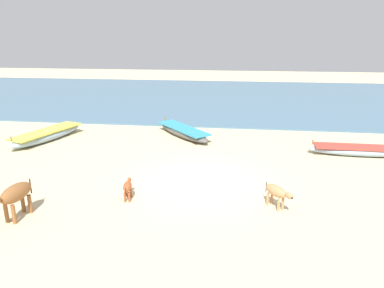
{
  "coord_description": "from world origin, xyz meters",
  "views": [
    {
      "loc": [
        1.19,
        -10.81,
        4.7
      ],
      "look_at": [
        -0.56,
        2.35,
        0.6
      ],
      "focal_mm": 32.74,
      "sensor_mm": 36.0,
      "label": 1
    }
  ],
  "objects": [
    {
      "name": "ground",
      "position": [
        0.0,
        0.0,
        0.0
      ],
      "size": [
        80.0,
        80.0,
        0.0
      ],
      "primitive_type": "plane",
      "color": "beige"
    },
    {
      "name": "calf_near_rust",
      "position": [
        -1.98,
        -1.55,
        0.4
      ],
      "size": [
        0.34,
        0.85,
        0.55
      ],
      "rotation": [
        0.0,
        0.0,
        1.73
      ],
      "color": "#9E4C28",
      "rests_on": "ground"
    },
    {
      "name": "fishing_boat_3",
      "position": [
        -7.65,
        3.97,
        0.26
      ],
      "size": [
        2.13,
        4.25,
        0.68
      ],
      "rotation": [
        0.0,
        0.0,
        4.42
      ],
      "color": "#8CA5B7",
      "rests_on": "ground"
    },
    {
      "name": "calf_far_tan",
      "position": [
        2.38,
        -1.55,
        0.49
      ],
      "size": [
        0.8,
        0.93,
        0.68
      ],
      "rotation": [
        0.0,
        0.0,
        5.38
      ],
      "color": "tan",
      "rests_on": "ground"
    },
    {
      "name": "fishing_boat_0",
      "position": [
        6.28,
        3.6,
        0.22
      ],
      "size": [
        4.25,
        0.88,
        0.59
      ],
      "rotation": [
        0.0,
        0.0,
        3.12
      ],
      "color": "#8CA5B7",
      "rests_on": "ground"
    },
    {
      "name": "cow_adult_brown",
      "position": [
        -4.56,
        -3.08,
        0.69
      ],
      "size": [
        0.55,
        1.48,
        0.96
      ],
      "rotation": [
        0.0,
        0.0,
        4.59
      ],
      "color": "brown",
      "rests_on": "ground"
    },
    {
      "name": "fishing_boat_1",
      "position": [
        -1.41,
        5.49,
        0.24
      ],
      "size": [
        3.3,
        3.63,
        0.64
      ],
      "rotation": [
        0.0,
        0.0,
        2.28
      ],
      "color": "#5B5651",
      "rests_on": "ground"
    },
    {
      "name": "sea_water",
      "position": [
        0.0,
        17.26,
        0.04
      ],
      "size": [
        60.0,
        20.0,
        0.08
      ],
      "primitive_type": "cube",
      "color": "slate",
      "rests_on": "ground"
    }
  ]
}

